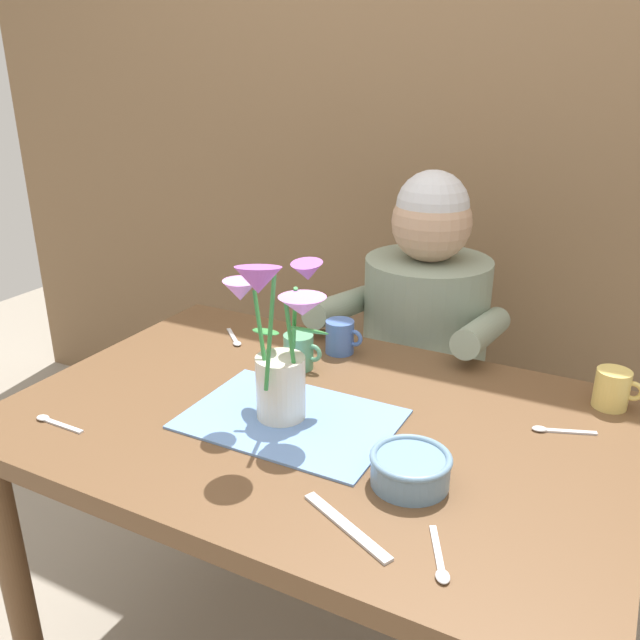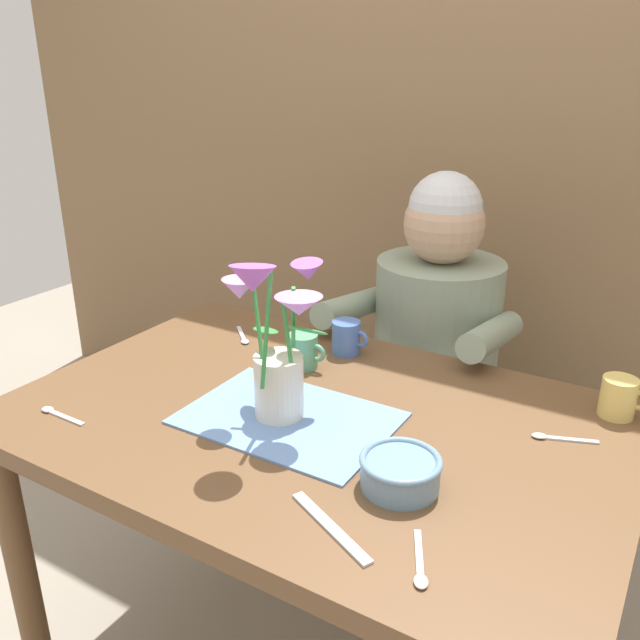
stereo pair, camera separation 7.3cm
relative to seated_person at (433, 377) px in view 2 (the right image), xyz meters
name	(u,v)px [view 2 (the right image)]	position (x,y,z in m)	size (l,w,h in m)	color
wood_panel_backdrop	(499,112)	(-0.01, 0.43, 0.69)	(4.00, 0.10, 2.50)	brown
dining_table	(314,456)	(-0.01, -0.62, 0.08)	(1.20, 0.80, 0.74)	brown
seated_person	(433,377)	(0.00, 0.00, 0.00)	(0.45, 0.47, 1.14)	#4C4C56
striped_placemat	(288,418)	(-0.05, -0.66, 0.18)	(0.40, 0.28, 0.01)	#6B93D1
flower_vase	(277,346)	(-0.06, -0.67, 0.33)	(0.23, 0.28, 0.34)	silver
ceramic_bowl	(400,471)	(0.23, -0.75, 0.21)	(0.14, 0.14, 0.06)	#6689A8
dinner_knife	(330,527)	(0.19, -0.89, 0.18)	(0.19, 0.02, 0.01)	silver
tea_cup	(619,397)	(0.50, -0.31, 0.22)	(0.09, 0.07, 0.08)	#E5C666
ceramic_mug	(304,351)	(-0.15, -0.45, 0.22)	(0.09, 0.07, 0.08)	#569970
coffee_cup	(347,337)	(-0.10, -0.33, 0.22)	(0.09, 0.07, 0.08)	#476BB7
spoon_0	(420,568)	(0.34, -0.91, 0.18)	(0.07, 0.11, 0.01)	silver
spoon_1	(554,438)	(0.42, -0.47, 0.18)	(0.12, 0.06, 0.01)	silver
spoon_2	(56,413)	(-0.45, -0.88, 0.18)	(0.12, 0.02, 0.01)	silver
spoon_3	(243,338)	(-0.36, -0.39, 0.18)	(0.10, 0.09, 0.01)	silver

